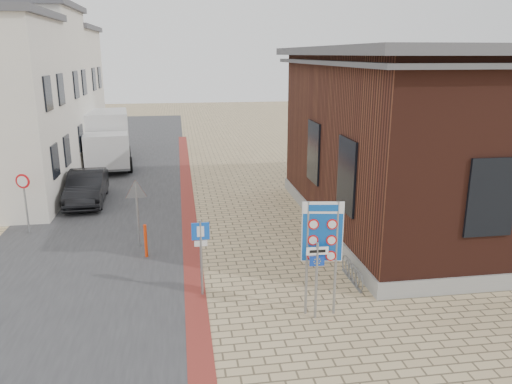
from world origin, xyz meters
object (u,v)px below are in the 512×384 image
object	(u,v)px
box_truck	(107,139)
parking_sign	(201,246)
sedan	(87,187)
bollard	(146,241)
essen_sign	(317,270)
border_sign	(322,234)

from	to	relation	value
box_truck	parking_sign	world-z (taller)	box_truck
sedan	bollard	size ratio (longest dim) A/B	3.87
essen_sign	parking_sign	xyz separation A→B (m)	(-2.80, 1.70, 0.15)
border_sign	essen_sign	world-z (taller)	border_sign
sedan	bollard	distance (m)	7.52
bollard	box_truck	bearing A→B (deg)	101.69
border_sign	essen_sign	distance (m)	0.90
box_truck	border_sign	bearing A→B (deg)	-74.45
parking_sign	sedan	bearing A→B (deg)	113.23
sedan	box_truck	world-z (taller)	box_truck
box_truck	bollard	distance (m)	14.96
sedan	parking_sign	distance (m)	10.98
sedan	parking_sign	xyz separation A→B (m)	(4.70, -9.90, 0.76)
sedan	box_truck	size ratio (longest dim) A/B	0.69
sedan	border_sign	bearing A→B (deg)	-58.37
border_sign	bollard	distance (m)	6.69
sedan	box_truck	bearing A→B (deg)	87.85
parking_sign	bollard	world-z (taller)	parking_sign
bollard	parking_sign	bearing A→B (deg)	-60.46
sedan	border_sign	xyz separation A→B (m)	(7.67, -11.40, 1.47)
box_truck	essen_sign	distance (m)	20.72
box_truck	essen_sign	xyz separation A→B (m)	(7.52, -19.31, -0.33)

